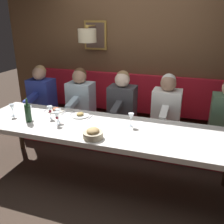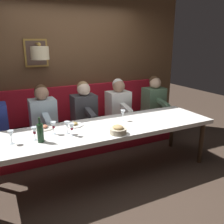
# 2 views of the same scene
# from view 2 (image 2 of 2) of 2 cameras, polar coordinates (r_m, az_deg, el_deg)

# --- Properties ---
(ground_plane) EXTENTS (12.00, 12.00, 0.00)m
(ground_plane) POSITION_cam_2_polar(r_m,az_deg,el_deg) (3.67, -1.31, -14.35)
(ground_plane) COLOR #423328
(dining_table) EXTENTS (0.90, 3.17, 0.74)m
(dining_table) POSITION_cam_2_polar(r_m,az_deg,el_deg) (3.37, -1.39, -4.33)
(dining_table) COLOR white
(dining_table) RESTS_ON ground_plane
(banquette_bench) EXTENTS (0.52, 3.37, 0.45)m
(banquette_bench) POSITION_cam_2_polar(r_m,az_deg,el_deg) (4.31, -6.42, -6.24)
(banquette_bench) COLOR red
(banquette_bench) RESTS_ON ground_plane
(back_wall_panel) EXTENTS (0.59, 4.57, 2.90)m
(back_wall_panel) POSITION_cam_2_polar(r_m,az_deg,el_deg) (4.55, -9.54, 9.68)
(back_wall_panel) COLOR brown
(back_wall_panel) RESTS_ON ground_plane
(diner_nearest) EXTENTS (0.60, 0.40, 0.79)m
(diner_nearest) POSITION_cam_2_polar(r_m,az_deg,el_deg) (4.78, 9.91, 3.35)
(diner_nearest) COLOR #567A5B
(diner_nearest) RESTS_ON banquette_bench
(diner_near) EXTENTS (0.60, 0.40, 0.79)m
(diner_near) POSITION_cam_2_polar(r_m,az_deg,el_deg) (4.37, 1.50, 2.35)
(diner_near) COLOR white
(diner_near) RESTS_ON banquette_bench
(diner_middle) EXTENTS (0.60, 0.40, 0.79)m
(diner_middle) POSITION_cam_2_polar(r_m,az_deg,el_deg) (4.11, -6.62, 1.34)
(diner_middle) COLOR #3D3D42
(diner_middle) RESTS_ON banquette_bench
(diner_far) EXTENTS (0.60, 0.40, 0.79)m
(diner_far) POSITION_cam_2_polar(r_m,az_deg,el_deg) (3.94, -16.04, 0.13)
(diner_far) COLOR silver
(diner_far) RESTS_ON banquette_bench
(place_setting_0) EXTENTS (0.24, 0.31, 0.05)m
(place_setting_0) POSITION_cam_2_polar(r_m,az_deg,el_deg) (3.39, -15.70, -3.56)
(place_setting_0) COLOR silver
(place_setting_0) RESTS_ON dining_table
(place_setting_1) EXTENTS (0.24, 0.31, 0.05)m
(place_setting_1) POSITION_cam_2_polar(r_m,az_deg,el_deg) (3.42, -8.87, -2.98)
(place_setting_1) COLOR white
(place_setting_1) RESTS_ON dining_table
(wine_glass_0) EXTENTS (0.07, 0.07, 0.16)m
(wine_glass_0) POSITION_cam_2_polar(r_m,az_deg,el_deg) (3.11, -10.60, -3.04)
(wine_glass_0) COLOR silver
(wine_glass_0) RESTS_ON dining_table
(wine_glass_1) EXTENTS (0.07, 0.07, 0.16)m
(wine_glass_1) POSITION_cam_2_polar(r_m,az_deg,el_deg) (2.99, -22.79, -4.89)
(wine_glass_1) COLOR silver
(wine_glass_1) RESTS_ON dining_table
(wine_glass_2) EXTENTS (0.07, 0.07, 0.16)m
(wine_glass_2) POSITION_cam_2_polar(r_m,az_deg,el_deg) (3.03, -9.51, -3.50)
(wine_glass_2) COLOR silver
(wine_glass_2) RESTS_ON dining_table
(wine_glass_3) EXTENTS (0.07, 0.07, 0.16)m
(wine_glass_3) POSITION_cam_2_polar(r_m,az_deg,el_deg) (3.56, 2.57, -0.25)
(wine_glass_3) COLOR silver
(wine_glass_3) RESTS_ON dining_table
(wine_glass_4) EXTENTS (0.07, 0.07, 0.16)m
(wine_glass_4) POSITION_cam_2_polar(r_m,az_deg,el_deg) (3.01, -17.89, -4.24)
(wine_glass_4) COLOR silver
(wine_glass_4) RESTS_ON dining_table
(wine_glass_5) EXTENTS (0.07, 0.07, 0.16)m
(wine_glass_5) POSITION_cam_2_polar(r_m,az_deg,el_deg) (3.14, -13.68, -3.10)
(wine_glass_5) COLOR silver
(wine_glass_5) RESTS_ON dining_table
(wine_bottle) EXTENTS (0.08, 0.08, 0.30)m
(wine_bottle) POSITION_cam_2_polar(r_m,az_deg,el_deg) (2.93, -16.58, -4.70)
(wine_bottle) COLOR #19381E
(wine_bottle) RESTS_ON dining_table
(bread_bowl) EXTENTS (0.22, 0.22, 0.12)m
(bread_bowl) POSITION_cam_2_polar(r_m,az_deg,el_deg) (3.08, 1.43, -4.27)
(bread_bowl) COLOR beige
(bread_bowl) RESTS_ON dining_table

